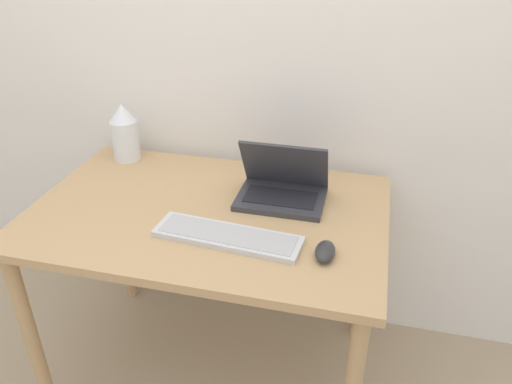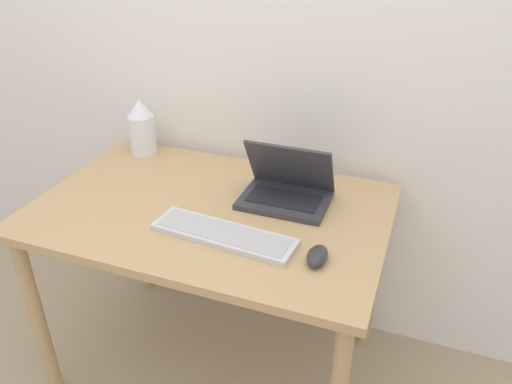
{
  "view_description": "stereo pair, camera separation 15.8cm",
  "coord_description": "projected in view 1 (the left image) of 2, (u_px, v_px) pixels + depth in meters",
  "views": [
    {
      "loc": [
        0.5,
        -0.96,
        1.63
      ],
      "look_at": [
        0.17,
        0.37,
        0.86
      ],
      "focal_mm": 35.0,
      "sensor_mm": 36.0,
      "label": 1
    },
    {
      "loc": [
        0.65,
        -0.92,
        1.63
      ],
      "look_at": [
        0.17,
        0.37,
        0.86
      ],
      "focal_mm": 35.0,
      "sensor_mm": 36.0,
      "label": 2
    }
  ],
  "objects": [
    {
      "name": "wall_back",
      "position": [
        242.0,
        32.0,
        1.82
      ],
      "size": [
        6.0,
        0.05,
        2.5
      ],
      "color": "white",
      "rests_on": "ground_plane"
    },
    {
      "name": "keyboard",
      "position": [
        228.0,
        236.0,
        1.52
      ],
      "size": [
        0.47,
        0.17,
        0.02
      ],
      "color": "silver",
      "rests_on": "desk"
    },
    {
      "name": "vase",
      "position": [
        125.0,
        133.0,
        1.97
      ],
      "size": [
        0.11,
        0.11,
        0.23
      ],
      "color": "white",
      "rests_on": "desk"
    },
    {
      "name": "desk",
      "position": [
        209.0,
        233.0,
        1.72
      ],
      "size": [
        1.19,
        0.78,
        0.76
      ],
      "color": "tan",
      "rests_on": "ground_plane"
    },
    {
      "name": "laptop",
      "position": [
        282.0,
        187.0,
        1.72
      ],
      "size": [
        0.3,
        0.22,
        0.21
      ],
      "color": "#333338",
      "rests_on": "desk"
    },
    {
      "name": "mouse",
      "position": [
        325.0,
        251.0,
        1.44
      ],
      "size": [
        0.06,
        0.1,
        0.04
      ],
      "color": "#2D2D2D",
      "rests_on": "desk"
    }
  ]
}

